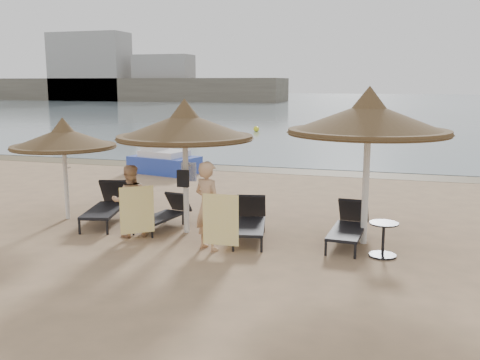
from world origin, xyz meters
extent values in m
plane|color=#A27F5A|center=(0.00, 0.00, 0.00)|extent=(160.00, 160.00, 0.00)
cube|color=slate|center=(0.00, 80.00, 0.01)|extent=(200.00, 140.00, 0.03)
cube|color=brown|center=(0.00, 9.40, 0.00)|extent=(200.00, 1.60, 0.01)
cube|color=#686051|center=(-45.00, 78.00, 2.00)|extent=(60.00, 10.00, 4.00)
cube|color=gray|center=(-50.00, 76.00, 6.00)|extent=(14.00, 6.00, 12.00)
cube|color=gray|center=(-36.00, 77.00, 4.00)|extent=(10.00, 5.00, 8.00)
cylinder|color=silver|center=(-3.71, 0.76, 0.91)|extent=(0.10, 0.10, 1.82)
cone|color=brown|center=(-3.71, 0.76, 2.01)|extent=(2.51, 2.51, 0.48)
cone|color=brown|center=(-3.71, 0.76, 2.30)|extent=(0.61, 0.61, 0.39)
cylinder|color=brown|center=(-3.71, 0.76, 1.79)|extent=(2.46, 2.46, 0.09)
cylinder|color=silver|center=(-0.44, 0.47, 1.09)|extent=(0.12, 0.12, 2.17)
cone|color=brown|center=(-0.44, 0.47, 2.40)|extent=(3.00, 3.00, 0.57)
cone|color=brown|center=(-0.44, 0.47, 2.74)|extent=(0.72, 0.72, 0.47)
cylinder|color=brown|center=(-0.44, 0.47, 2.13)|extent=(2.94, 2.94, 0.10)
cylinder|color=silver|center=(3.42, 0.75, 1.19)|extent=(0.14, 0.14, 2.37)
cone|color=brown|center=(3.42, 0.75, 2.62)|extent=(3.28, 3.28, 0.62)
cone|color=brown|center=(3.42, 0.75, 2.99)|extent=(0.79, 0.79, 0.51)
cylinder|color=brown|center=(3.42, 0.75, 2.33)|extent=(3.21, 3.21, 0.11)
cylinder|color=black|center=(-2.64, -0.37, 0.16)|extent=(0.06, 0.06, 0.31)
cylinder|color=black|center=(-2.04, -0.22, 0.16)|extent=(0.06, 0.06, 0.31)
cylinder|color=black|center=(-3.02, 1.14, 0.16)|extent=(0.06, 0.06, 0.31)
cylinder|color=black|center=(-2.42, 1.29, 0.16)|extent=(0.06, 0.06, 0.31)
cube|color=black|center=(-2.54, 0.51, 0.34)|extent=(1.07, 1.79, 0.07)
cube|color=black|center=(-2.78, 1.46, 0.61)|extent=(0.78, 0.62, 0.63)
cylinder|color=black|center=(-1.46, -0.10, 0.12)|extent=(0.04, 0.04, 0.25)
cylinder|color=black|center=(-0.97, -0.18, 0.12)|extent=(0.04, 0.04, 0.25)
cylinder|color=black|center=(-1.26, 1.13, 0.12)|extent=(0.04, 0.04, 0.25)
cylinder|color=black|center=(-0.77, 1.05, 0.12)|extent=(0.04, 0.04, 0.25)
cube|color=black|center=(-1.11, 0.52, 0.28)|extent=(0.76, 1.40, 0.05)
cube|color=black|center=(-0.98, 1.29, 0.49)|extent=(0.60, 0.46, 0.50)
cylinder|color=black|center=(0.97, -0.57, 0.14)|extent=(0.05, 0.05, 0.28)
cylinder|color=black|center=(1.53, -0.44, 0.14)|extent=(0.05, 0.05, 0.28)
cylinder|color=black|center=(0.67, 0.82, 0.14)|extent=(0.05, 0.05, 0.28)
cylinder|color=black|center=(1.22, 0.94, 0.14)|extent=(0.05, 0.05, 0.28)
cube|color=black|center=(1.09, 0.24, 0.31)|extent=(0.94, 1.62, 0.06)
cube|color=black|center=(0.90, 1.11, 0.56)|extent=(0.71, 0.55, 0.57)
cylinder|color=black|center=(2.77, -0.29, 0.14)|extent=(0.05, 0.05, 0.28)
cylinder|color=black|center=(3.33, -0.33, 0.14)|extent=(0.05, 0.05, 0.28)
cylinder|color=black|center=(2.86, 1.11, 0.14)|extent=(0.05, 0.05, 0.28)
cylinder|color=black|center=(3.42, 1.08, 0.14)|extent=(0.05, 0.05, 0.28)
cube|color=black|center=(3.10, 0.44, 0.31)|extent=(0.71, 1.54, 0.06)
cube|color=black|center=(3.15, 1.33, 0.55)|extent=(0.65, 0.46, 0.57)
cylinder|color=black|center=(3.83, -0.01, 0.02)|extent=(0.52, 0.52, 0.04)
cylinder|color=black|center=(3.83, -0.01, 0.33)|extent=(0.06, 0.06, 0.63)
cylinder|color=black|center=(3.83, -0.01, 0.66)|extent=(0.56, 0.56, 0.03)
imported|color=tan|center=(-1.49, -0.17, 0.91)|extent=(1.00, 0.91, 1.83)
imported|color=tan|center=(0.45, -0.57, 1.04)|extent=(1.13, 0.98, 2.08)
cube|color=yellow|center=(-1.14, -0.52, 0.69)|extent=(0.57, 0.46, 1.00)
cube|color=yellow|center=(0.80, -0.82, 0.70)|extent=(0.72, 0.04, 1.01)
cube|color=white|center=(-0.44, 0.65, 1.34)|extent=(0.33, 0.15, 0.41)
cube|color=black|center=(-0.44, 0.31, 1.25)|extent=(0.26, 0.09, 0.37)
cube|color=#2944B5|center=(-4.28, 7.70, 0.31)|extent=(2.73, 2.01, 0.61)
cube|color=silver|center=(-4.28, 7.70, 0.69)|extent=(1.81, 1.57, 0.28)
cube|color=silver|center=(-4.71, 7.81, 0.95)|extent=(0.79, 1.11, 0.39)
sphere|color=yellow|center=(-5.29, 24.73, 0.19)|extent=(0.39, 0.39, 0.39)
camera|label=1|loc=(4.03, -10.28, 3.31)|focal=40.00mm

